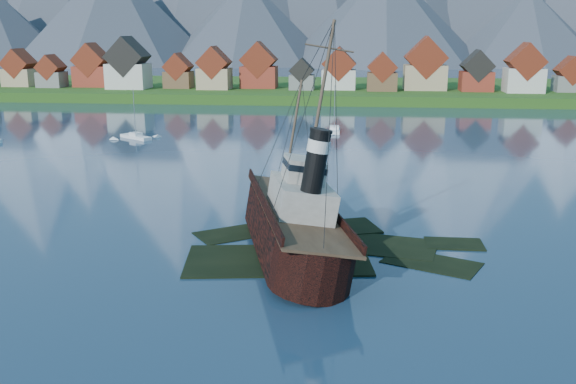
# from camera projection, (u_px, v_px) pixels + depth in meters

# --- Properties ---
(ground) EXTENTS (1400.00, 1400.00, 0.00)m
(ground) POSITION_uv_depth(u_px,v_px,m) (310.00, 255.00, 64.74)
(ground) COLOR #1A334B
(ground) RESTS_ON ground
(shoal) EXTENTS (31.71, 21.24, 1.14)m
(shoal) POSITION_uv_depth(u_px,v_px,m) (328.00, 252.00, 66.71)
(shoal) COLOR black
(shoal) RESTS_ON ground
(shore_bank) EXTENTS (600.00, 80.00, 3.20)m
(shore_bank) POSITION_uv_depth(u_px,v_px,m) (345.00, 94.00, 228.57)
(shore_bank) COLOR #204012
(shore_bank) RESTS_ON ground
(seawall) EXTENTS (600.00, 2.50, 2.00)m
(seawall) POSITION_uv_depth(u_px,v_px,m) (343.00, 106.00, 191.95)
(seawall) COLOR #3F3D38
(seawall) RESTS_ON ground
(town) EXTENTS (250.96, 16.69, 17.30)m
(town) POSITION_uv_depth(u_px,v_px,m) (245.00, 71.00, 212.65)
(town) COLOR maroon
(town) RESTS_ON ground
(tugboat_wreck) EXTENTS (7.21, 31.05, 24.60)m
(tugboat_wreck) POSITION_uv_depth(u_px,v_px,m) (291.00, 219.00, 66.39)
(tugboat_wreck) COLOR black
(tugboat_wreck) RESTS_ON ground
(sailboat_c) EXTENTS (8.00, 6.49, 10.72)m
(sailboat_c) POSITION_uv_depth(u_px,v_px,m) (136.00, 137.00, 134.04)
(sailboat_c) COLOR white
(sailboat_c) RESTS_ON ground
(sailboat_e) EXTENTS (2.68, 9.36, 10.76)m
(sailboat_e) POSITION_uv_depth(u_px,v_px,m) (334.00, 131.00, 143.30)
(sailboat_e) COLOR white
(sailboat_e) RESTS_ON ground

